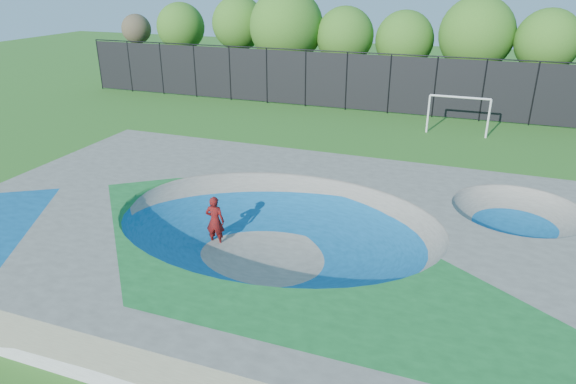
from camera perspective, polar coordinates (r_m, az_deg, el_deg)
name	(u,v)px	position (r m, az deg, el deg)	size (l,w,h in m)	color
ground	(277,257)	(17.56, -1.26, -7.21)	(120.00, 120.00, 0.00)	#28621B
skate_deck	(277,237)	(17.19, -1.29, -5.05)	(22.00, 14.00, 1.50)	gray
skater	(215,221)	(18.06, -8.11, -3.22)	(0.68, 0.44, 1.85)	#B0120E
skateboard	(216,244)	(18.47, -7.96, -5.72)	(0.78, 0.22, 0.05)	black
soccer_goal	(459,108)	(32.10, 18.45, 8.82)	(3.53, 0.12, 2.33)	silver
fence	(390,83)	(36.18, 11.22, 11.80)	(48.09, 0.09, 4.04)	black
treeline	(446,34)	(40.69, 17.15, 16.46)	(51.31, 6.59, 8.12)	#4F3527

